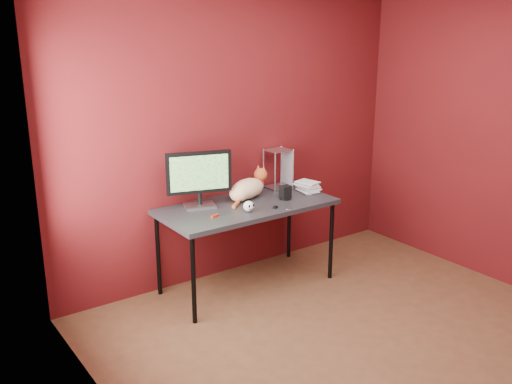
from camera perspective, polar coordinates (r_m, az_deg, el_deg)
room at (r=3.73m, az=13.07°, el=4.15°), size 3.52×3.52×2.61m
desk at (r=4.82m, az=-0.89°, el=-1.81°), size 1.50×0.70×0.75m
monitor at (r=4.69m, az=-5.71°, el=1.57°), size 0.53×0.24×0.47m
cat at (r=4.95m, az=-0.84°, el=0.36°), size 0.51×0.34×0.26m
skull_mug at (r=4.61m, az=-0.73°, el=-1.43°), size 0.09×0.09×0.09m
speaker at (r=4.94m, az=2.95°, el=-0.10°), size 0.10×0.10×0.12m
book_stack at (r=5.05m, az=4.62°, el=5.36°), size 0.19×0.23×0.99m
wire_rack at (r=5.25m, az=2.24°, el=2.37°), size 0.22×0.18×0.37m
pocket_knife at (r=4.51m, az=-4.13°, el=-2.40°), size 0.08×0.05×0.02m
black_gadget at (r=4.70m, az=1.93°, el=-1.53°), size 0.05×0.04×0.02m
washer at (r=4.70m, az=3.23°, el=-1.64°), size 0.05×0.05×0.00m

